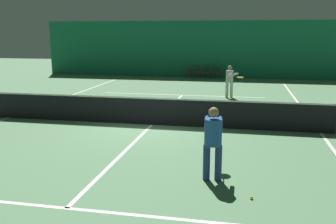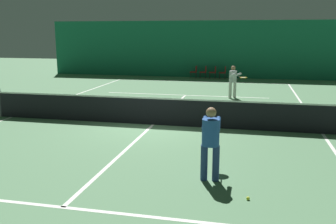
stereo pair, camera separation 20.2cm
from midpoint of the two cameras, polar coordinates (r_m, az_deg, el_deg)
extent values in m
plane|color=#56845B|center=(12.90, -1.83, -1.95)|extent=(60.00, 60.00, 0.00)
cube|color=#196B4C|center=(26.77, 5.95, 9.49)|extent=(23.00, 0.12, 3.95)
cube|color=white|center=(24.43, 5.15, 4.62)|extent=(11.00, 0.10, 0.00)
cube|color=white|center=(19.04, 2.97, 2.58)|extent=(8.25, 0.10, 0.00)
cube|color=white|center=(7.22, -14.94, -13.86)|extent=(8.25, 0.10, 0.00)
cube|color=white|center=(15.20, -22.34, -0.71)|extent=(0.10, 23.80, 0.00)
cube|color=white|center=(12.74, 22.93, -3.08)|extent=(0.10, 23.80, 0.00)
cube|color=white|center=(12.90, -1.83, -1.94)|extent=(0.10, 12.80, 0.00)
cube|color=black|center=(12.80, -1.84, 0.12)|extent=(11.90, 0.02, 0.95)
cube|color=white|center=(12.71, -1.86, 2.10)|extent=(11.90, 0.02, 0.05)
cylinder|color=#333338|center=(15.37, -23.88, 1.32)|extent=(0.10, 0.10, 1.07)
cylinder|color=navy|center=(8.08, 6.24, -7.69)|extent=(0.16, 0.16, 0.78)
cylinder|color=navy|center=(8.08, 8.02, -7.75)|extent=(0.16, 0.16, 0.78)
cylinder|color=#234C99|center=(7.88, 7.25, -3.10)|extent=(0.39, 0.39, 0.57)
sphere|color=#936B4C|center=(7.78, 7.34, -0.08)|extent=(0.22, 0.22, 0.22)
cylinder|color=#234C99|center=(8.10, 6.30, -1.71)|extent=(0.13, 0.54, 0.23)
cylinder|color=#234C99|center=(8.09, 8.37, -1.78)|extent=(0.13, 0.54, 0.23)
cylinder|color=black|center=(8.51, 7.40, -1.55)|extent=(0.05, 0.31, 0.03)
torus|color=#1951B2|center=(8.81, 7.46, -1.09)|extent=(0.35, 0.35, 0.03)
cylinder|color=silver|center=(8.81, 7.46, -1.09)|extent=(0.29, 0.29, 0.00)
cylinder|color=beige|center=(18.48, 10.43, 3.31)|extent=(0.20, 0.20, 0.77)
cylinder|color=beige|center=(18.36, 9.77, 3.28)|extent=(0.20, 0.20, 0.77)
cylinder|color=#B7B7BC|center=(18.34, 10.18, 5.34)|extent=(0.50, 0.50, 0.55)
sphere|color=#936B4C|center=(18.29, 10.23, 6.63)|extent=(0.21, 0.21, 0.21)
cylinder|color=#B7B7BC|center=(18.18, 10.98, 5.65)|extent=(0.36, 0.50, 0.22)
cylinder|color=#B7B7BC|center=(18.03, 10.19, 5.63)|extent=(0.36, 0.50, 0.22)
cylinder|color=black|center=(17.77, 11.24, 5.28)|extent=(0.19, 0.27, 0.03)
torus|color=gold|center=(17.51, 11.74, 5.16)|extent=(0.46, 0.46, 0.03)
cylinder|color=silver|center=(17.51, 11.74, 5.16)|extent=(0.38, 0.38, 0.00)
cylinder|color=#2D2D2D|center=(26.68, 3.75, 5.68)|extent=(0.03, 0.03, 0.39)
cylinder|color=#2D2D2D|center=(26.30, 3.62, 5.59)|extent=(0.03, 0.03, 0.39)
cylinder|color=#2D2D2D|center=(26.62, 4.56, 5.66)|extent=(0.03, 0.03, 0.39)
cylinder|color=#2D2D2D|center=(26.25, 4.45, 5.57)|extent=(0.03, 0.03, 0.39)
cube|color=#A51E1E|center=(26.44, 4.10, 6.10)|extent=(0.44, 0.44, 0.05)
cube|color=#A51E1E|center=(26.39, 4.54, 6.57)|extent=(0.04, 0.44, 0.40)
cylinder|color=#2D2D2D|center=(26.58, 5.20, 5.63)|extent=(0.03, 0.03, 0.39)
cylinder|color=#2D2D2D|center=(26.21, 5.09, 5.55)|extent=(0.03, 0.03, 0.39)
cylinder|color=#2D2D2D|center=(26.54, 6.01, 5.61)|extent=(0.03, 0.03, 0.39)
cylinder|color=#2D2D2D|center=(26.16, 5.92, 5.52)|extent=(0.03, 0.03, 0.39)
cube|color=#A51E1E|center=(26.35, 5.56, 6.05)|extent=(0.44, 0.44, 0.05)
cube|color=#A51E1E|center=(26.30, 6.01, 6.53)|extent=(0.04, 0.44, 0.40)
cylinder|color=#2D2D2D|center=(26.50, 6.65, 5.59)|extent=(0.03, 0.03, 0.39)
cylinder|color=#2D2D2D|center=(26.13, 6.56, 5.50)|extent=(0.03, 0.03, 0.39)
cylinder|color=#2D2D2D|center=(26.47, 7.47, 5.56)|extent=(0.03, 0.03, 0.39)
cylinder|color=#2D2D2D|center=(26.09, 7.39, 5.47)|extent=(0.03, 0.03, 0.39)
cube|color=#A51E1E|center=(26.27, 7.03, 6.00)|extent=(0.44, 0.44, 0.05)
cube|color=#A51E1E|center=(26.23, 7.48, 6.48)|extent=(0.04, 0.44, 0.40)
cylinder|color=#2D2D2D|center=(26.44, 8.11, 5.53)|extent=(0.03, 0.03, 0.39)
cylinder|color=#2D2D2D|center=(26.07, 8.04, 5.44)|extent=(0.03, 0.03, 0.39)
cylinder|color=#2D2D2D|center=(26.42, 8.94, 5.50)|extent=(0.03, 0.03, 0.39)
cylinder|color=#2D2D2D|center=(26.04, 8.88, 5.41)|extent=(0.03, 0.03, 0.39)
cube|color=#A51E1E|center=(26.22, 8.51, 5.95)|extent=(0.44, 0.44, 0.05)
cube|color=#A51E1E|center=(26.18, 8.96, 6.42)|extent=(0.04, 0.44, 0.40)
sphere|color=#D1DB33|center=(7.44, 12.88, -12.70)|extent=(0.07, 0.07, 0.07)
camera|label=1|loc=(0.10, -89.45, 0.12)|focal=40.00mm
camera|label=2|loc=(0.10, 90.55, -0.12)|focal=40.00mm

